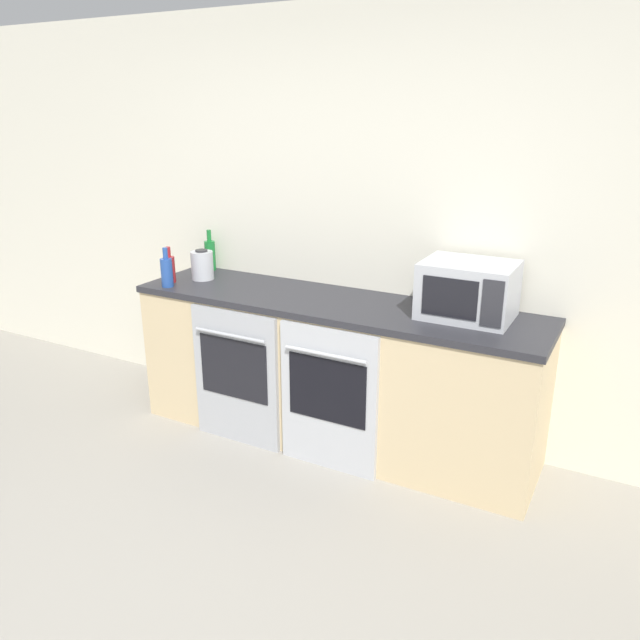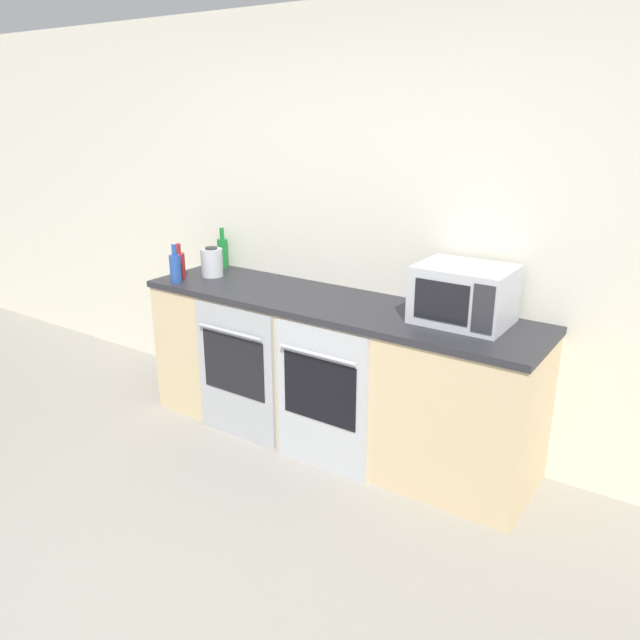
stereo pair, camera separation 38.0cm
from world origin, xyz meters
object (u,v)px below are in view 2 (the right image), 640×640
at_px(microwave, 464,294).
at_px(bottle_green, 223,252).
at_px(oven_left, 236,373).
at_px(bottle_blue, 175,268).
at_px(bottle_red, 180,265).
at_px(oven_right, 321,399).
at_px(kettle, 212,262).

distance_m(microwave, bottle_green, 1.89).
bearing_deg(oven_left, microwave, 17.35).
relative_size(bottle_blue, bottle_red, 1.07).
bearing_deg(bottle_red, oven_right, -8.32).
bearing_deg(bottle_green, bottle_blue, -87.11).
relative_size(bottle_green, kettle, 1.43).
relative_size(bottle_blue, kettle, 1.27).
distance_m(oven_left, bottle_blue, 0.82).
relative_size(microwave, kettle, 2.46).
xyz_separation_m(oven_left, kettle, (-0.49, 0.35, 0.57)).
distance_m(bottle_green, kettle, 0.25).
relative_size(bottle_red, bottle_green, 0.83).
height_order(bottle_red, kettle, bottle_red).
bearing_deg(microwave, oven_right, -148.06).
bearing_deg(bottle_green, oven_right, -24.87).
xyz_separation_m(oven_left, bottle_red, (-0.63, 0.19, 0.57)).
distance_m(microwave, bottle_blue, 1.89).
xyz_separation_m(microwave, bottle_red, (-1.92, -0.22, -0.06)).
bearing_deg(oven_right, bottle_red, 171.68).
distance_m(bottle_blue, kettle, 0.27).
relative_size(oven_left, oven_right, 1.00).
bearing_deg(microwave, bottle_blue, -170.61).
bearing_deg(bottle_green, kettle, -64.46).
bearing_deg(oven_left, bottle_red, 163.53).
distance_m(microwave, bottle_red, 1.93).
distance_m(oven_left, kettle, 0.83).
bearing_deg(microwave, oven_left, -162.65).
relative_size(oven_right, bottle_green, 3.04).
bearing_deg(microwave, bottle_red, -173.56).
bearing_deg(kettle, bottle_red, -130.85).
bearing_deg(oven_left, bottle_blue, 170.60).
bearing_deg(bottle_green, bottle_red, -94.86).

